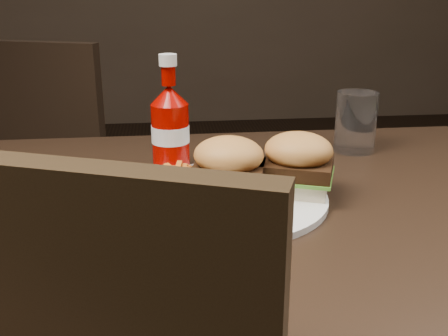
{
  "coord_description": "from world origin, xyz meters",
  "views": [
    {
      "loc": [
        -0.14,
        -0.72,
        1.06
      ],
      "look_at": [
        -0.05,
        0.02,
        0.8
      ],
      "focal_mm": 42.0,
      "sensor_mm": 36.0,
      "label": 1
    }
  ],
  "objects": [
    {
      "name": "sandwich_half_b",
      "position": [
        0.06,
        0.02,
        0.77
      ],
      "size": [
        0.12,
        0.12,
        0.02
      ],
      "primitive_type": "cube",
      "rotation": [
        0.0,
        0.0,
        -0.37
      ],
      "color": "beige",
      "rests_on": "plate"
    },
    {
      "name": "sandwich_half_a",
      "position": [
        -0.05,
        0.01,
        0.77
      ],
      "size": [
        0.11,
        0.11,
        0.02
      ],
      "primitive_type": "cube",
      "rotation": [
        0.0,
        0.0,
        -0.28
      ],
      "color": "beige",
      "rests_on": "plate"
    },
    {
      "name": "fries_pile",
      "position": [
        -0.12,
        0.01,
        0.78
      ],
      "size": [
        0.14,
        0.14,
        0.05
      ],
      "primitive_type": null,
      "rotation": [
        0.0,
        0.0,
        -0.25
      ],
      "color": "#BC410B",
      "rests_on": "plate"
    },
    {
      "name": "dining_table",
      "position": [
        0.0,
        0.0,
        0.73
      ],
      "size": [
        1.2,
        0.8,
        0.04
      ],
      "primitive_type": "cube",
      "color": "black",
      "rests_on": "ground"
    },
    {
      "name": "ketchup_bottle",
      "position": [
        -0.13,
        0.15,
        0.81
      ],
      "size": [
        0.07,
        0.07,
        0.13
      ],
      "primitive_type": "cylinder",
      "rotation": [
        0.0,
        0.0,
        -0.14
      ],
      "color": "#920400",
      "rests_on": "dining_table"
    },
    {
      "name": "plate",
      "position": [
        -0.05,
        0.01,
        0.76
      ],
      "size": [
        0.31,
        0.31,
        0.01
      ],
      "primitive_type": "cylinder",
      "color": "white",
      "rests_on": "dining_table"
    },
    {
      "name": "chair_far",
      "position": [
        -0.43,
        0.9,
        0.43
      ],
      "size": [
        0.6,
        0.6,
        0.04
      ],
      "primitive_type": "cube",
      "rotation": [
        0.0,
        0.0,
        2.77
      ],
      "color": "black",
      "rests_on": "ground"
    },
    {
      "name": "tumbler",
      "position": [
        0.23,
        0.24,
        0.81
      ],
      "size": [
        0.09,
        0.09,
        0.12
      ],
      "primitive_type": "cylinder",
      "rotation": [
        0.0,
        0.0,
        -0.2
      ],
      "color": "white",
      "rests_on": "dining_table"
    }
  ]
}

